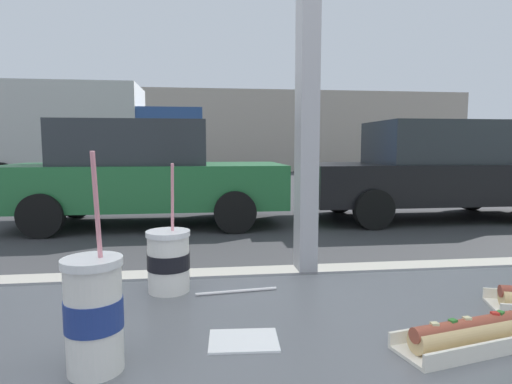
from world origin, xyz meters
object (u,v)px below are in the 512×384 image
object	(u,v)px
box_truck	(77,135)
soda_cup_left	(94,313)
hotdog_tray_near	(465,335)
soda_cup_right	(169,260)
parked_car_green	(143,173)
parked_car_black	(433,170)

from	to	relation	value
box_truck	soda_cup_left	bearing A→B (deg)	-74.60
soda_cup_left	box_truck	distance (m)	12.52
hotdog_tray_near	box_truck	size ratio (longest dim) A/B	0.04
soda_cup_right	hotdog_tray_near	xyz separation A→B (m)	(0.51, -0.35, -0.05)
hotdog_tray_near	parked_car_green	xyz separation A→B (m)	(-1.40, 6.61, -0.12)
parked_car_green	soda_cup_left	bearing A→B (deg)	-83.10
parked_car_green	parked_car_black	distance (m)	5.10
soda_cup_right	parked_car_black	distance (m)	7.55
soda_cup_left	hotdog_tray_near	world-z (taller)	soda_cup_left
hotdog_tray_near	soda_cup_left	bearing A→B (deg)	179.70
parked_car_black	box_truck	size ratio (longest dim) A/B	0.68
parked_car_green	box_truck	distance (m)	6.06
parked_car_black	hotdog_tray_near	bearing A→B (deg)	-119.25
soda_cup_left	hotdog_tray_near	distance (m)	0.60
soda_cup_right	hotdog_tray_near	world-z (taller)	soda_cup_right
parked_car_green	parked_car_black	bearing A→B (deg)	-0.00
hotdog_tray_near	parked_car_black	xyz separation A→B (m)	(3.70, 6.61, -0.11)
parked_car_green	soda_cup_right	bearing A→B (deg)	-81.97
soda_cup_right	hotdog_tray_near	size ratio (longest dim) A/B	1.18
soda_cup_right	parked_car_black	world-z (taller)	parked_car_black
parked_car_green	box_truck	size ratio (longest dim) A/B	0.67
hotdog_tray_near	parked_car_green	distance (m)	6.76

